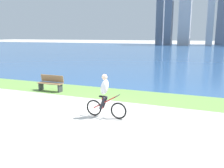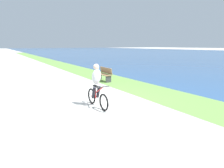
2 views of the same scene
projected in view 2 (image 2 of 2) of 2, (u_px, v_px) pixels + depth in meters
name	position (u px, v px, depth m)	size (l,w,h in m)	color
ground_plane	(96.00, 101.00, 8.26)	(300.00, 300.00, 0.00)	#B2AFA8
grass_strip_bayside	(152.00, 91.00, 9.93)	(120.00, 2.57, 0.01)	#6B9947
cyclist_lead	(97.00, 86.00, 7.33)	(1.67, 0.52, 1.68)	black
bench_near_path	(104.00, 74.00, 12.81)	(1.50, 0.47, 0.90)	olive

